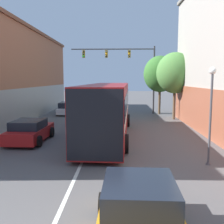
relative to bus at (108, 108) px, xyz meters
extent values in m
cube|color=silver|center=(-0.95, 0.99, -1.95)|extent=(0.14, 41.88, 0.01)
cube|color=#9E998E|center=(-7.50, 6.88, -0.43)|extent=(0.24, 28.94, 3.04)
cube|color=#995138|center=(6.60, -0.48, -0.35)|extent=(0.24, 19.82, 3.20)
cube|color=maroon|center=(0.00, 0.02, -0.10)|extent=(3.08, 12.42, 3.25)
cube|color=black|center=(0.00, 0.02, 0.48)|extent=(3.12, 12.18, 1.04)
cube|color=beige|center=(0.00, 0.02, -0.36)|extent=(3.11, 12.30, 0.33)
cube|color=black|center=(-0.29, -6.11, -0.10)|extent=(2.45, 0.17, 3.12)
cylinder|color=black|center=(-1.10, 3.89, -1.45)|extent=(0.35, 1.01, 1.00)
cylinder|color=black|center=(1.46, 3.77, -1.45)|extent=(0.35, 1.01, 1.00)
cylinder|color=black|center=(-1.46, -3.73, -1.45)|extent=(0.35, 1.01, 1.00)
cylinder|color=black|center=(1.10, -3.85, -1.45)|extent=(0.35, 1.01, 1.00)
cube|color=orange|center=(1.24, -11.31, -1.43)|extent=(1.98, 3.87, 0.68)
cube|color=black|center=(1.25, -11.08, -0.82)|extent=(1.77, 2.04, 0.54)
cylinder|color=black|center=(0.31, -10.10, -1.63)|extent=(0.24, 0.66, 0.65)
cylinder|color=black|center=(2.24, -10.15, -1.63)|extent=(0.24, 0.66, 0.65)
cube|color=silver|center=(-4.93, 11.34, -1.50)|extent=(1.74, 4.40, 0.57)
cube|color=black|center=(-4.93, 11.13, -0.93)|extent=(1.56, 2.30, 0.57)
cylinder|color=black|center=(-5.81, 12.68, -1.65)|extent=(0.23, 0.61, 0.61)
cylinder|color=black|center=(-4.11, 12.72, -1.65)|extent=(0.23, 0.61, 0.61)
cylinder|color=black|center=(-5.75, 9.97, -1.65)|extent=(0.23, 0.61, 0.61)
cylinder|color=black|center=(-4.05, 10.01, -1.65)|extent=(0.23, 0.61, 0.61)
cube|color=red|center=(-4.70, -1.42, -1.43)|extent=(1.94, 4.20, 0.68)
cube|color=black|center=(-4.71, -1.62, -0.84)|extent=(1.75, 2.20, 0.50)
cylinder|color=black|center=(-5.64, -0.11, -1.63)|extent=(0.23, 0.65, 0.65)
cylinder|color=black|center=(-3.71, -0.14, -1.63)|extent=(0.23, 0.65, 0.65)
cylinder|color=black|center=(-5.69, -2.69, -1.63)|extent=(0.23, 0.65, 0.65)
cylinder|color=black|center=(-3.77, -2.73, -1.63)|extent=(0.23, 0.65, 0.65)
cylinder|color=#333338|center=(4.55, 11.93, 1.72)|extent=(0.18, 0.18, 7.34)
cylinder|color=#333338|center=(0.03, 11.93, 5.09)|extent=(9.04, 0.12, 0.12)
cube|color=#9E8419|center=(1.84, 11.93, 4.57)|extent=(0.28, 0.24, 0.80)
sphere|color=black|center=(1.84, 11.78, 4.82)|extent=(0.18, 0.18, 0.18)
sphere|color=orange|center=(1.84, 11.78, 4.57)|extent=(0.18, 0.18, 0.18)
sphere|color=black|center=(1.84, 11.78, 4.32)|extent=(0.18, 0.18, 0.18)
cube|color=#9E8419|center=(-0.64, 11.93, 4.57)|extent=(0.28, 0.24, 0.80)
sphere|color=black|center=(-0.64, 11.78, 4.82)|extent=(0.18, 0.18, 0.18)
sphere|color=orange|center=(-0.64, 11.78, 4.57)|extent=(0.18, 0.18, 0.18)
sphere|color=black|center=(-0.64, 11.78, 4.32)|extent=(0.18, 0.18, 0.18)
cube|color=#9E8419|center=(-3.13, 11.93, 4.57)|extent=(0.28, 0.24, 0.80)
sphere|color=black|center=(-3.13, 11.78, 4.82)|extent=(0.18, 0.18, 0.18)
sphere|color=black|center=(-3.13, 11.78, 4.57)|extent=(0.18, 0.18, 0.18)
sphere|color=green|center=(-3.13, 11.78, 4.32)|extent=(0.18, 0.18, 0.18)
cone|color=#47474C|center=(4.78, -5.56, -1.85)|extent=(0.26, 0.26, 0.20)
cylinder|color=#47474C|center=(4.78, -5.56, 0.08)|extent=(0.10, 0.10, 4.07)
sphere|color=white|center=(4.78, -5.56, 2.23)|extent=(0.32, 0.32, 0.32)
cylinder|color=brown|center=(5.97, 7.79, -0.50)|extent=(0.25, 0.25, 2.91)
ellipsoid|color=#4C843D|center=(5.97, 7.79, 2.43)|extent=(3.47, 3.12, 3.82)
cylinder|color=brown|center=(5.16, 11.53, -0.52)|extent=(0.26, 0.26, 2.85)
ellipsoid|color=#38702D|center=(5.16, 11.53, 2.40)|extent=(3.53, 3.18, 3.89)
camera|label=1|loc=(0.75, -17.06, 1.87)|focal=42.00mm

